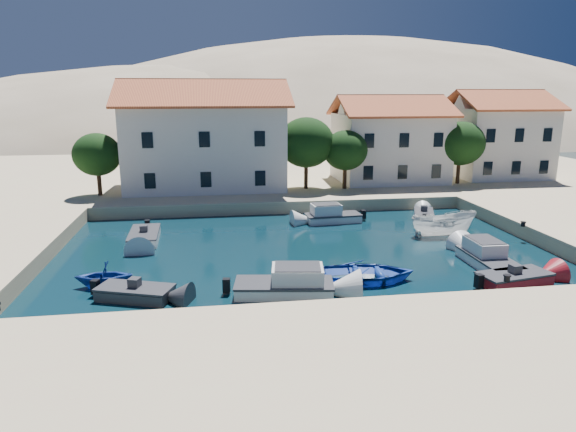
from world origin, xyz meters
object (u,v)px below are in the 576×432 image
Objects in this scene: building_right at (497,133)px; rowboat_south at (364,281)px; cabin_cruiser_east at (489,259)px; boat_east at (443,235)px; building_left at (205,133)px; building_mid at (389,138)px; cabin_cruiser_south at (284,285)px.

building_right is 34.01m from rowboat_south.
cabin_cruiser_east is 6.62m from boat_east.
building_left reaches higher than cabin_cruiser_east.
building_left reaches higher than rowboat_south.
building_mid reaches higher than cabin_cruiser_south.
building_mid is at bearing 3.18° from building_left.
boat_east is at bearing -127.74° from building_right.
cabin_cruiser_east reaches higher than boat_east.
building_mid is 2.24× the size of boat_east.
boat_east is (12.35, 8.87, -0.48)m from cabin_cruiser_south.
building_left is at bearing -176.82° from building_mid.
rowboat_south is 1.12× the size of boat_east.
building_left is 25.65m from rowboat_south.
cabin_cruiser_south is 0.96× the size of rowboat_south.
building_right is at bearing -34.45° from rowboat_south.
building_left is 3.15× the size of cabin_cruiser_east.
boat_east is at bearing -44.51° from building_left.
building_left is at bearing 44.35° from boat_east.
rowboat_south is at bearing -130.43° from building_right.
cabin_cruiser_south is 12.23m from cabin_cruiser_east.
rowboat_south is at bearing 98.73° from cabin_cruiser_east.
rowboat_south is 7.69m from cabin_cruiser_east.
building_mid is 2.25× the size of cabin_cruiser_east.
rowboat_south is at bearing -70.74° from building_left.
building_right is (30.00, 2.00, -0.46)m from building_left.
building_left is 2.80× the size of rowboat_south.
cabin_cruiser_south is 15.21m from boat_east.
building_right reaches higher than rowboat_south.
building_left is 23.42m from boat_east.
building_left is 30.07m from building_right.
building_mid is at bearing -4.59° from cabin_cruiser_east.
building_right is 2.02× the size of boat_east.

